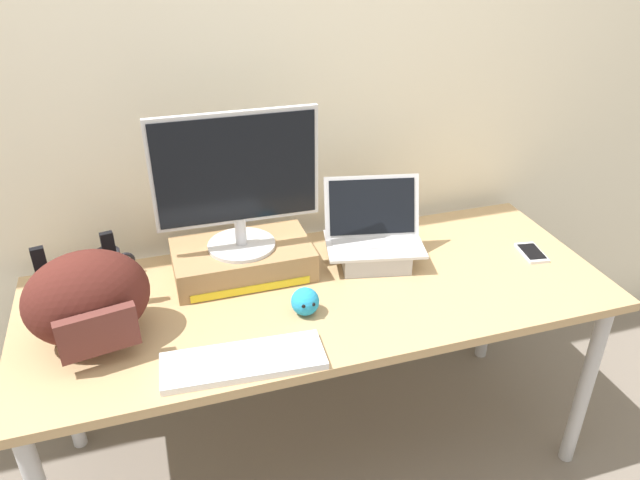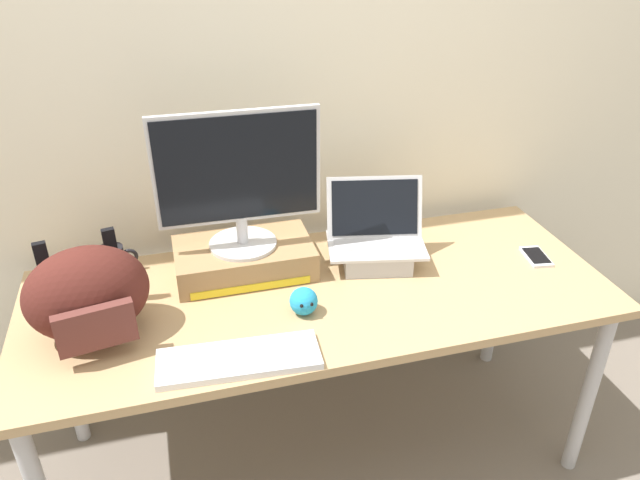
{
  "view_description": "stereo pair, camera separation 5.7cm",
  "coord_description": "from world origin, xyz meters",
  "px_view_note": "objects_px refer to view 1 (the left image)",
  "views": [
    {
      "loc": [
        -0.47,
        -1.51,
        1.8
      ],
      "look_at": [
        0.0,
        0.0,
        0.9
      ],
      "focal_mm": 34.04,
      "sensor_mm": 36.0,
      "label": 1
    },
    {
      "loc": [
        -0.42,
        -1.53,
        1.8
      ],
      "look_at": [
        0.0,
        0.0,
        0.9
      ],
      "focal_mm": 34.04,
      "sensor_mm": 36.0,
      "label": 2
    }
  ],
  "objects_px": {
    "desktop_monitor": "(237,181)",
    "coffee_mug": "(110,264)",
    "external_keyboard": "(243,361)",
    "messenger_backpack": "(88,299)",
    "open_laptop": "(373,245)",
    "toner_box_yellow": "(243,260)",
    "cell_phone": "(532,253)",
    "plush_toy": "(305,301)"
  },
  "relations": [
    {
      "from": "toner_box_yellow",
      "to": "open_laptop",
      "type": "distance_m",
      "value": 0.44
    },
    {
      "from": "coffee_mug",
      "to": "messenger_backpack",
      "type": "bearing_deg",
      "value": -98.45
    },
    {
      "from": "cell_phone",
      "to": "messenger_backpack",
      "type": "bearing_deg",
      "value": -170.2
    },
    {
      "from": "messenger_backpack",
      "to": "open_laptop",
      "type": "bearing_deg",
      "value": -0.41
    },
    {
      "from": "desktop_monitor",
      "to": "external_keyboard",
      "type": "distance_m",
      "value": 0.55
    },
    {
      "from": "messenger_backpack",
      "to": "plush_toy",
      "type": "distance_m",
      "value": 0.6
    },
    {
      "from": "toner_box_yellow",
      "to": "cell_phone",
      "type": "xyz_separation_m",
      "value": [
        0.97,
        -0.18,
        -0.04
      ]
    },
    {
      "from": "external_keyboard",
      "to": "cell_phone",
      "type": "xyz_separation_m",
      "value": [
        1.06,
        0.26,
        -0.01
      ]
    },
    {
      "from": "toner_box_yellow",
      "to": "plush_toy",
      "type": "height_order",
      "value": "toner_box_yellow"
    },
    {
      "from": "desktop_monitor",
      "to": "coffee_mug",
      "type": "relative_size",
      "value": 4.1
    },
    {
      "from": "desktop_monitor",
      "to": "coffee_mug",
      "type": "height_order",
      "value": "desktop_monitor"
    },
    {
      "from": "open_laptop",
      "to": "coffee_mug",
      "type": "xyz_separation_m",
      "value": [
        -0.85,
        0.16,
        -0.01
      ]
    },
    {
      "from": "messenger_backpack",
      "to": "desktop_monitor",
      "type": "bearing_deg",
      "value": 14.04
    },
    {
      "from": "toner_box_yellow",
      "to": "cell_phone",
      "type": "height_order",
      "value": "toner_box_yellow"
    },
    {
      "from": "messenger_backpack",
      "to": "coffee_mug",
      "type": "relative_size",
      "value": 3.0
    },
    {
      "from": "toner_box_yellow",
      "to": "open_laptop",
      "type": "xyz_separation_m",
      "value": [
        0.44,
        -0.05,
        0.01
      ]
    },
    {
      "from": "plush_toy",
      "to": "external_keyboard",
      "type": "bearing_deg",
      "value": -142.6
    },
    {
      "from": "messenger_backpack",
      "to": "cell_phone",
      "type": "relative_size",
      "value": 2.67
    },
    {
      "from": "desktop_monitor",
      "to": "cell_phone",
      "type": "xyz_separation_m",
      "value": [
        0.97,
        -0.18,
        -0.32
      ]
    },
    {
      "from": "cell_phone",
      "to": "coffee_mug",
      "type": "bearing_deg",
      "value": 176.87
    },
    {
      "from": "toner_box_yellow",
      "to": "plush_toy",
      "type": "xyz_separation_m",
      "value": [
        0.13,
        -0.28,
        -0.01
      ]
    },
    {
      "from": "cell_phone",
      "to": "open_laptop",
      "type": "bearing_deg",
      "value": 175.19
    },
    {
      "from": "external_keyboard",
      "to": "messenger_backpack",
      "type": "height_order",
      "value": "messenger_backpack"
    },
    {
      "from": "toner_box_yellow",
      "to": "coffee_mug",
      "type": "height_order",
      "value": "toner_box_yellow"
    },
    {
      "from": "open_laptop",
      "to": "coffee_mug",
      "type": "bearing_deg",
      "value": -178.7
    },
    {
      "from": "desktop_monitor",
      "to": "plush_toy",
      "type": "distance_m",
      "value": 0.42
    },
    {
      "from": "external_keyboard",
      "to": "plush_toy",
      "type": "xyz_separation_m",
      "value": [
        0.22,
        0.17,
        0.03
      ]
    },
    {
      "from": "desktop_monitor",
      "to": "coffee_mug",
      "type": "xyz_separation_m",
      "value": [
        -0.41,
        0.11,
        -0.28
      ]
    },
    {
      "from": "coffee_mug",
      "to": "external_keyboard",
      "type": "bearing_deg",
      "value": -59.45
    },
    {
      "from": "open_laptop",
      "to": "coffee_mug",
      "type": "relative_size",
      "value": 2.89
    },
    {
      "from": "desktop_monitor",
      "to": "messenger_backpack",
      "type": "distance_m",
      "value": 0.54
    },
    {
      "from": "coffee_mug",
      "to": "cell_phone",
      "type": "relative_size",
      "value": 0.89
    },
    {
      "from": "open_laptop",
      "to": "external_keyboard",
      "type": "bearing_deg",
      "value": -131.23
    },
    {
      "from": "coffee_mug",
      "to": "cell_phone",
      "type": "height_order",
      "value": "coffee_mug"
    },
    {
      "from": "external_keyboard",
      "to": "cell_phone",
      "type": "height_order",
      "value": "external_keyboard"
    },
    {
      "from": "coffee_mug",
      "to": "plush_toy",
      "type": "distance_m",
      "value": 0.67
    },
    {
      "from": "open_laptop",
      "to": "external_keyboard",
      "type": "xyz_separation_m",
      "value": [
        -0.52,
        -0.39,
        -0.05
      ]
    },
    {
      "from": "coffee_mug",
      "to": "plush_toy",
      "type": "height_order",
      "value": "coffee_mug"
    },
    {
      "from": "open_laptop",
      "to": "cell_phone",
      "type": "relative_size",
      "value": 2.56
    },
    {
      "from": "messenger_backpack",
      "to": "coffee_mug",
      "type": "bearing_deg",
      "value": 71.2
    },
    {
      "from": "messenger_backpack",
      "to": "cell_phone",
      "type": "xyz_separation_m",
      "value": [
        1.44,
        0.03,
        -0.13
      ]
    },
    {
      "from": "messenger_backpack",
      "to": "plush_toy",
      "type": "relative_size",
      "value": 4.42
    }
  ]
}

